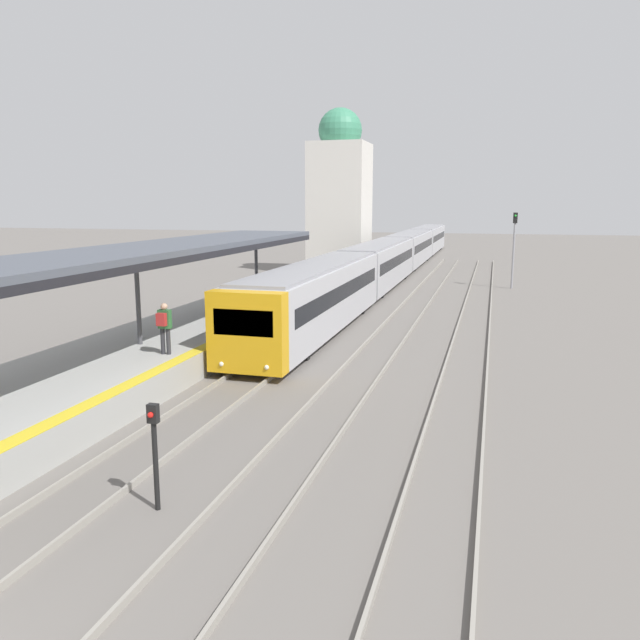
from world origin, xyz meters
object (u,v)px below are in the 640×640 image
object	(u,v)px
signal_post_near	(155,446)
signal_mast_far	(514,241)
person_on_platform	(164,324)
train_near	(397,254)

from	to	relation	value
signal_post_near	signal_mast_far	bearing A→B (deg)	78.23
signal_mast_far	person_on_platform	bearing A→B (deg)	-113.01
person_on_platform	signal_mast_far	size ratio (longest dim) A/B	0.33
person_on_platform	train_near	bearing A→B (deg)	85.70
train_near	signal_post_near	world-z (taller)	train_near
train_near	signal_post_near	distance (m)	40.47
signal_mast_far	signal_post_near	bearing A→B (deg)	-101.77
train_near	signal_mast_far	size ratio (longest dim) A/B	12.56
train_near	signal_mast_far	bearing A→B (deg)	-34.59
train_near	signal_post_near	size ratio (longest dim) A/B	30.76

